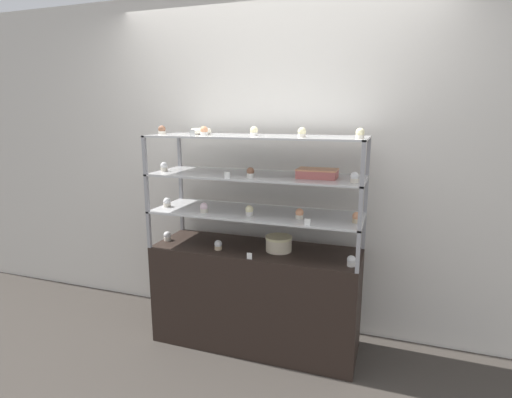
% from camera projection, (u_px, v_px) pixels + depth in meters
% --- Properties ---
extents(ground_plane, '(20.00, 20.00, 0.00)m').
position_uv_depth(ground_plane, '(256.00, 341.00, 3.03)').
color(ground_plane, '#38332D').
extents(back_wall, '(8.00, 0.05, 2.60)m').
position_uv_depth(back_wall, '(272.00, 165.00, 3.12)').
color(back_wall, silver).
rests_on(back_wall, ground_plane).
extents(display_base, '(1.48, 0.50, 0.74)m').
position_uv_depth(display_base, '(256.00, 296.00, 2.95)').
color(display_base, black).
rests_on(display_base, ground_plane).
extents(display_riser_lower, '(1.48, 0.50, 0.27)m').
position_uv_depth(display_riser_lower, '(256.00, 214.00, 2.82)').
color(display_riser_lower, '#99999E').
rests_on(display_riser_lower, display_base).
extents(display_riser_middle, '(1.48, 0.50, 0.27)m').
position_uv_depth(display_riser_middle, '(256.00, 177.00, 2.76)').
color(display_riser_middle, '#99999E').
rests_on(display_riser_middle, display_riser_lower).
extents(display_riser_upper, '(1.48, 0.50, 0.27)m').
position_uv_depth(display_riser_upper, '(256.00, 138.00, 2.71)').
color(display_riser_upper, '#99999E').
rests_on(display_riser_upper, display_riser_middle).
extents(layer_cake_centerpiece, '(0.19, 0.19, 0.11)m').
position_uv_depth(layer_cake_centerpiece, '(279.00, 244.00, 2.80)').
color(layer_cake_centerpiece, beige).
rests_on(layer_cake_centerpiece, display_base).
extents(sheet_cake_frosted, '(0.26, 0.17, 0.06)m').
position_uv_depth(sheet_cake_frosted, '(317.00, 173.00, 2.61)').
color(sheet_cake_frosted, '#C66660').
rests_on(sheet_cake_frosted, display_riser_middle).
extents(cupcake_0, '(0.05, 0.05, 0.07)m').
position_uv_depth(cupcake_0, '(167.00, 236.00, 3.04)').
color(cupcake_0, beige).
rests_on(cupcake_0, display_base).
extents(cupcake_1, '(0.05, 0.05, 0.07)m').
position_uv_depth(cupcake_1, '(218.00, 245.00, 2.83)').
color(cupcake_1, '#CCB28C').
rests_on(cupcake_1, display_base).
extents(cupcake_2, '(0.05, 0.05, 0.07)m').
position_uv_depth(cupcake_2, '(351.00, 261.00, 2.52)').
color(cupcake_2, white).
rests_on(cupcake_2, display_base).
extents(price_tag_0, '(0.04, 0.00, 0.04)m').
position_uv_depth(price_tag_0, '(249.00, 256.00, 2.64)').
color(price_tag_0, white).
rests_on(price_tag_0, display_base).
extents(cupcake_3, '(0.05, 0.05, 0.07)m').
position_uv_depth(cupcake_3, '(167.00, 202.00, 2.97)').
color(cupcake_3, beige).
rests_on(cupcake_3, display_riser_lower).
extents(cupcake_4, '(0.05, 0.05, 0.07)m').
position_uv_depth(cupcake_4, '(204.00, 208.00, 2.80)').
color(cupcake_4, beige).
rests_on(cupcake_4, display_riser_lower).
extents(cupcake_5, '(0.05, 0.05, 0.07)m').
position_uv_depth(cupcake_5, '(249.00, 211.00, 2.71)').
color(cupcake_5, white).
rests_on(cupcake_5, display_riser_lower).
extents(cupcake_6, '(0.05, 0.05, 0.07)m').
position_uv_depth(cupcake_6, '(300.00, 214.00, 2.63)').
color(cupcake_6, beige).
rests_on(cupcake_6, display_riser_lower).
extents(cupcake_7, '(0.05, 0.05, 0.07)m').
position_uv_depth(cupcake_7, '(357.00, 217.00, 2.53)').
color(cupcake_7, '#CCB28C').
rests_on(cupcake_7, display_riser_lower).
extents(price_tag_1, '(0.04, 0.00, 0.04)m').
position_uv_depth(price_tag_1, '(307.00, 222.00, 2.47)').
color(price_tag_1, white).
rests_on(price_tag_1, display_riser_lower).
extents(cupcake_8, '(0.05, 0.05, 0.07)m').
position_uv_depth(cupcake_8, '(164.00, 167.00, 2.92)').
color(cupcake_8, beige).
rests_on(cupcake_8, display_riser_middle).
extents(cupcake_9, '(0.05, 0.05, 0.07)m').
position_uv_depth(cupcake_9, '(250.00, 172.00, 2.63)').
color(cupcake_9, white).
rests_on(cupcake_9, display_riser_middle).
extents(cupcake_10, '(0.05, 0.05, 0.07)m').
position_uv_depth(cupcake_10, '(354.00, 178.00, 2.42)').
color(cupcake_10, beige).
rests_on(cupcake_10, display_riser_middle).
extents(price_tag_2, '(0.04, 0.00, 0.04)m').
position_uv_depth(price_tag_2, '(227.00, 175.00, 2.58)').
color(price_tag_2, white).
rests_on(price_tag_2, display_riser_middle).
extents(cupcake_11, '(0.05, 0.05, 0.06)m').
position_uv_depth(cupcake_11, '(162.00, 130.00, 2.87)').
color(cupcake_11, beige).
rests_on(cupcake_11, display_riser_upper).
extents(cupcake_12, '(0.05, 0.05, 0.06)m').
position_uv_depth(cupcake_12, '(204.00, 131.00, 2.72)').
color(cupcake_12, white).
rests_on(cupcake_12, display_riser_upper).
extents(cupcake_13, '(0.05, 0.05, 0.06)m').
position_uv_depth(cupcake_13, '(254.00, 131.00, 2.66)').
color(cupcake_13, white).
rests_on(cupcake_13, display_riser_upper).
extents(cupcake_14, '(0.05, 0.05, 0.06)m').
position_uv_depth(cupcake_14, '(302.00, 133.00, 2.49)').
color(cupcake_14, beige).
rests_on(cupcake_14, display_riser_upper).
extents(cupcake_15, '(0.05, 0.05, 0.06)m').
position_uv_depth(cupcake_15, '(360.00, 134.00, 2.36)').
color(cupcake_15, beige).
rests_on(cupcake_15, display_riser_upper).
extents(price_tag_3, '(0.04, 0.00, 0.04)m').
position_uv_depth(price_tag_3, '(192.00, 133.00, 2.60)').
color(price_tag_3, white).
rests_on(price_tag_3, display_riser_upper).
extents(donut_glazed, '(0.15, 0.15, 0.04)m').
position_uv_depth(donut_glazed, '(201.00, 131.00, 2.90)').
color(donut_glazed, '#EFE5CC').
rests_on(donut_glazed, display_riser_upper).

